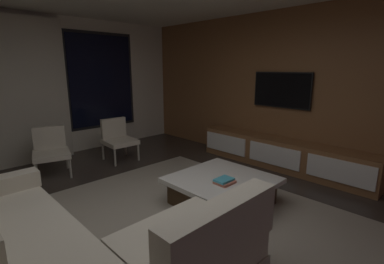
{
  "coord_description": "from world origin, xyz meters",
  "views": [
    {
      "loc": [
        -1.61,
        -2.16,
        1.74
      ],
      "look_at": [
        1.15,
        0.65,
        0.82
      ],
      "focal_mm": 26.25,
      "sensor_mm": 36.0,
      "label": 1
    }
  ],
  "objects": [
    {
      "name": "area_rug",
      "position": [
        0.35,
        -0.1,
        0.01
      ],
      "size": [
        3.2,
        3.8,
        0.01
      ],
      "primitive_type": "cube",
      "color": "gray",
      "rests_on": "floor"
    },
    {
      "name": "coffee_table",
      "position": [
        1.01,
        -0.05,
        0.19
      ],
      "size": [
        1.16,
        1.16,
        0.36
      ],
      "color": "#3C2A18",
      "rests_on": "floor"
    },
    {
      "name": "media_wall",
      "position": [
        3.06,
        0.0,
        1.35
      ],
      "size": [
        0.12,
        7.8,
        2.7
      ],
      "color": "brown",
      "rests_on": "floor"
    },
    {
      "name": "floor",
      "position": [
        0.0,
        0.0,
        0.0
      ],
      "size": [
        9.2,
        9.2,
        0.0
      ],
      "primitive_type": "plane",
      "color": "#332B26"
    },
    {
      "name": "accent_chair_near_window",
      "position": [
        1.02,
        2.53,
        0.43
      ],
      "size": [
        0.57,
        0.59,
        0.78
      ],
      "color": "#B2ADA0",
      "rests_on": "floor"
    },
    {
      "name": "back_wall_with_window",
      "position": [
        -0.06,
        3.62,
        1.34
      ],
      "size": [
        6.6,
        0.3,
        2.7
      ],
      "color": "silver",
      "rests_on": "floor"
    },
    {
      "name": "sectional_couch",
      "position": [
        -0.95,
        -0.12,
        0.29
      ],
      "size": [
        1.98,
        2.5,
        0.82
      ],
      "color": "#B1A997",
      "rests_on": "floor"
    },
    {
      "name": "mounted_tv",
      "position": [
        2.95,
        0.25,
        1.35
      ],
      "size": [
        0.05,
        1.06,
        0.61
      ],
      "color": "black"
    },
    {
      "name": "accent_chair_by_curtain",
      "position": [
        -0.17,
        2.61,
        0.43
      ],
      "size": [
        0.67,
        0.68,
        0.78
      ],
      "color": "#B2ADA0",
      "rests_on": "floor"
    },
    {
      "name": "book_stack_on_coffee_table",
      "position": [
        0.9,
        -0.17,
        0.39
      ],
      "size": [
        0.23,
        0.19,
        0.06
      ],
      "color": "#B46551",
      "rests_on": "coffee_table"
    },
    {
      "name": "media_console",
      "position": [
        2.77,
        0.05,
        0.25
      ],
      "size": [
        0.46,
        3.1,
        0.52
      ],
      "color": "brown",
      "rests_on": "floor"
    }
  ]
}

